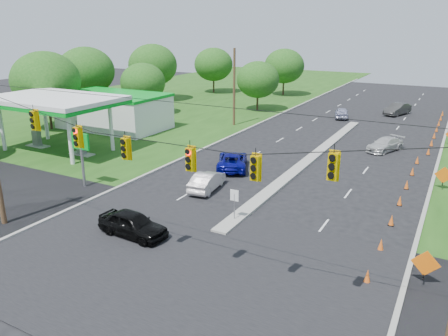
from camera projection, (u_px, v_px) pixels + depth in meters
The scene contains 39 objects.
ground at pixel (179, 266), 21.70m from camera, with size 160.00×160.00×0.00m, color black.
grass_left at pixel (65, 126), 52.08m from camera, with size 40.00×160.00×0.06m, color #1E4714.
cross_street at pixel (179, 266), 21.70m from camera, with size 160.00×14.00×0.02m, color black.
curb_left at pixel (252, 128), 51.33m from camera, with size 0.25×110.00×0.16m, color gray.
curb_right at pixel (441, 150), 42.10m from camera, with size 0.25×110.00×0.16m, color gray.
median at pixel (311, 159), 39.21m from camera, with size 1.00×34.00×0.18m, color gray.
median_sign at pixel (234, 199), 26.25m from camera, with size 0.55×0.06×2.05m.
signal_span at pixel (161, 178), 19.35m from camera, with size 25.60×0.32×9.00m.
utility_pole_far_left at pixel (234, 88), 51.03m from camera, with size 0.28×0.28×9.00m, color #422D1C.
gas_station at pixel (105, 109), 48.58m from camera, with size 18.40×19.70×5.20m.
cone_0 at pixel (367, 276), 20.21m from camera, with size 0.32×0.32×0.70m, color #DE5D1A.
cone_1 at pixel (381, 244), 23.13m from camera, with size 0.32×0.32×0.70m, color #DE5D1A.
cone_2 at pixel (392, 220), 26.04m from camera, with size 0.32×0.32×0.70m, color #DE5D1A.
cone_3 at pixel (400, 200), 28.96m from camera, with size 0.32×0.32×0.70m, color #DE5D1A.
cone_4 at pixel (407, 184), 31.88m from camera, with size 0.32×0.32×0.70m, color #DE5D1A.
cone_5 at pixel (412, 171), 34.80m from camera, with size 0.32×0.32×0.70m, color #DE5D1A.
cone_6 at pixel (417, 160), 37.72m from camera, with size 0.32×0.32×0.70m, color #DE5D1A.
cone_7 at pixel (428, 151), 40.36m from camera, with size 0.32×0.32×0.70m, color #DE5D1A.
cone_8 at pixel (432, 143), 43.28m from camera, with size 0.32×0.32×0.70m, color #DE5D1A.
cone_9 at pixel (434, 135), 46.20m from camera, with size 0.32×0.32×0.70m, color #DE5D1A.
cone_10 at pixel (437, 129), 49.12m from camera, with size 0.32×0.32×0.70m, color #DE5D1A.
cone_11 at pixel (439, 123), 52.03m from camera, with size 0.32×0.32×0.70m, color #DE5D1A.
cone_12 at pixel (441, 118), 54.95m from camera, with size 0.32×0.32×0.70m, color #DE5D1A.
cone_13 at pixel (443, 113), 57.87m from camera, with size 0.32×0.32×0.70m, color #DE5D1A.
work_sign_0 at pixel (425, 264), 19.77m from camera, with size 1.27×0.58×1.37m.
work_sign_1 at pixel (444, 176), 31.44m from camera, with size 1.27×0.58×1.37m.
tree_1 at pixel (46, 81), 48.68m from camera, with size 7.56×7.56×8.82m.
tree_2 at pixel (143, 82), 57.24m from camera, with size 5.88×5.88×6.86m.
tree_3 at pixel (153, 65), 67.94m from camera, with size 7.56×7.56×8.82m.
tree_4 at pixel (214, 64), 76.31m from camera, with size 6.72×6.72×7.84m.
tree_5 at pixel (258, 80), 60.10m from camera, with size 5.88×5.88×6.86m.
tree_6 at pixel (284, 66), 73.33m from camera, with size 6.72×6.72×7.84m.
tree_14 at pixel (86, 71), 58.84m from camera, with size 7.56×7.56×8.82m.
black_sedan at pixel (133, 224), 24.63m from camera, with size 1.72×4.26×1.45m, color black.
white_sedan at pixel (207, 181), 31.65m from camera, with size 1.41×4.05×1.34m, color beige.
blue_pickup at pixel (232, 160), 36.36m from camera, with size 2.34×5.08×1.41m, color #070873.
silver_car_far at pixel (385, 145), 41.52m from camera, with size 1.77×4.36×1.27m, color #BABABA.
silver_car_oncoming at pixel (342, 113), 56.32m from camera, with size 1.65×4.09×1.39m, color #9093B2.
dark_car_receding at pixel (397, 109), 58.37m from camera, with size 1.66×4.76×1.57m, color #2F2F2F.
Camera 1 is at (11.16, -15.68, 11.38)m, focal length 35.00 mm.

